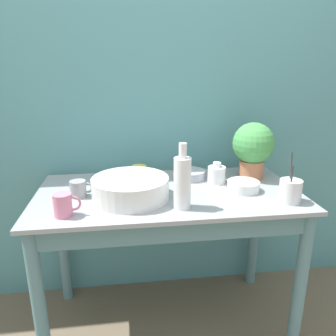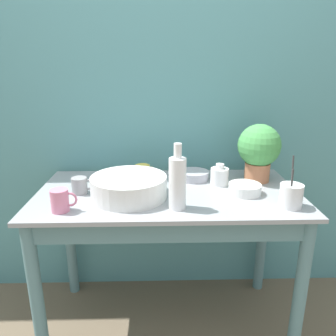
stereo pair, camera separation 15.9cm
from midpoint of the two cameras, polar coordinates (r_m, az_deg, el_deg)
name	(u,v)px [view 1 (the left image)]	position (r m, az deg, el deg)	size (l,w,h in m)	color
wall_back	(159,100)	(1.92, -4.00, 11.64)	(6.00, 0.05, 2.40)	teal
counter_table	(169,222)	(1.67, -2.64, -9.40)	(1.29, 0.67, 0.79)	slate
potted_plant	(253,147)	(1.81, 12.18, 3.60)	(0.23, 0.23, 0.31)	#B7704C
bowl_wash_large	(130,188)	(1.54, -9.52, -3.55)	(0.36, 0.36, 0.10)	silver
bottle_tall	(182,182)	(1.40, -0.73, -2.44)	(0.08, 0.08, 0.29)	white
bottle_short	(217,174)	(1.74, 5.87, -1.12)	(0.09, 0.09, 0.11)	white
mug_pink	(63,205)	(1.44, -20.81, -6.10)	(0.11, 0.08, 0.10)	pink
mug_yellow	(140,173)	(1.78, -7.54, -0.92)	(0.11, 0.08, 0.08)	#E5CC4C
mug_grey	(79,189)	(1.63, -18.04, -3.51)	(0.11, 0.08, 0.08)	gray
bowl_small_enamel_white	(243,186)	(1.65, 10.32, -3.14)	(0.16, 0.16, 0.05)	silver
bowl_small_steel	(190,174)	(1.80, 1.36, -1.17)	(0.17, 0.17, 0.05)	#A8A8B2
utensil_cup	(290,191)	(1.56, 17.82, -3.86)	(0.10, 0.10, 0.23)	silver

